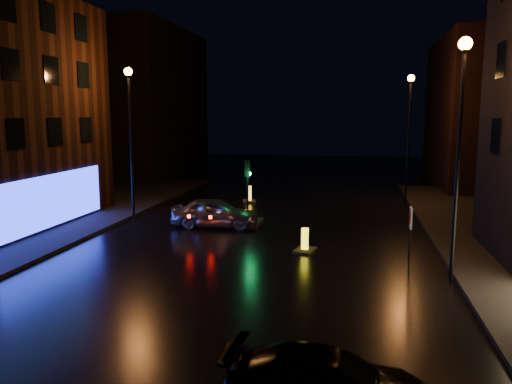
% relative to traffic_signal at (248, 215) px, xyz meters
% --- Properties ---
extents(ground, '(120.00, 120.00, 0.00)m').
position_rel_traffic_signal_xyz_m(ground, '(1.20, -14.00, -0.50)').
color(ground, black).
rests_on(ground, ground).
extents(building_far_left, '(8.00, 16.00, 14.00)m').
position_rel_traffic_signal_xyz_m(building_far_left, '(-14.80, 21.00, 6.50)').
color(building_far_left, black).
rests_on(building_far_left, ground).
extents(building_far_right, '(8.00, 14.00, 12.00)m').
position_rel_traffic_signal_xyz_m(building_far_right, '(16.20, 18.00, 5.50)').
color(building_far_right, black).
rests_on(building_far_right, ground).
extents(street_lamp_lfar, '(0.44, 0.44, 8.37)m').
position_rel_traffic_signal_xyz_m(street_lamp_lfar, '(-6.60, -0.00, 5.06)').
color(street_lamp_lfar, black).
rests_on(street_lamp_lfar, ground).
extents(street_lamp_rnear, '(0.44, 0.44, 8.37)m').
position_rel_traffic_signal_xyz_m(street_lamp_rnear, '(9.00, -8.00, 5.06)').
color(street_lamp_rnear, black).
rests_on(street_lamp_rnear, ground).
extents(street_lamp_rfar, '(0.44, 0.44, 8.37)m').
position_rel_traffic_signal_xyz_m(street_lamp_rfar, '(9.00, 8.00, 5.06)').
color(street_lamp_rfar, black).
rests_on(street_lamp_rfar, ground).
extents(traffic_signal, '(1.40, 2.40, 3.45)m').
position_rel_traffic_signal_xyz_m(traffic_signal, '(0.00, 0.00, 0.00)').
color(traffic_signal, black).
rests_on(traffic_signal, ground).
extents(silver_hatchback, '(4.62, 2.13, 1.53)m').
position_rel_traffic_signal_xyz_m(silver_hatchback, '(-1.51, -1.08, 0.27)').
color(silver_hatchback, '#9B9DA2').
rests_on(silver_hatchback, ground).
extents(dark_sedan, '(4.26, 1.90, 1.21)m').
position_rel_traffic_signal_xyz_m(dark_sedan, '(5.16, -16.55, 0.11)').
color(dark_sedan, black).
rests_on(dark_sedan, ground).
extents(bollard_near, '(1.01, 1.31, 1.03)m').
position_rel_traffic_signal_xyz_m(bollard_near, '(3.57, -4.92, -0.28)').
color(bollard_near, black).
rests_on(bollard_near, ground).
extents(bollard_far, '(1.11, 1.42, 1.09)m').
position_rel_traffic_signal_xyz_m(bollard_far, '(-1.30, 6.63, -0.26)').
color(bollard_far, black).
rests_on(bollard_far, ground).
extents(road_sign_right, '(0.08, 0.59, 2.42)m').
position_rel_traffic_signal_xyz_m(road_sign_right, '(7.70, -6.74, 1.31)').
color(road_sign_right, black).
rests_on(road_sign_right, ground).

